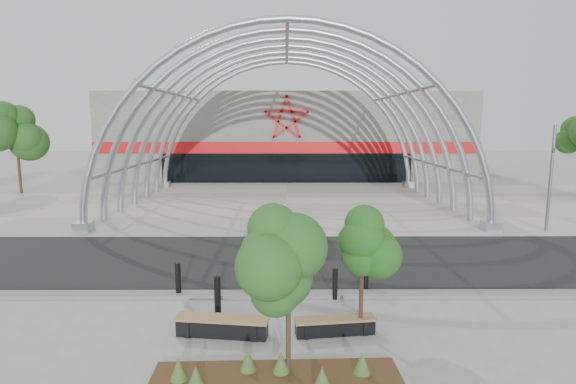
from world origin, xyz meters
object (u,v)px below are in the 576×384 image
street_tree_1 (363,244)px  bench_1 (335,326)px  street_tree_0 (288,266)px  signal_pole (551,176)px  bench_0 (222,327)px  bollard_2 (335,284)px

street_tree_1 → bench_1: bearing=-176.6°
street_tree_0 → bench_1: street_tree_0 is taller
signal_pole → bench_1: (-11.61, -10.83, -2.51)m
street_tree_1 → bench_0: bearing=-178.2°
street_tree_1 → bench_0: size_ratio=1.37×
bollard_2 → bench_0: bearing=-142.7°
signal_pole → bench_0: (-14.45, -10.90, -2.48)m
street_tree_0 → bench_0: 3.27m
signal_pole → bollard_2: bearing=-143.0°
street_tree_1 → signal_pole: bearing=44.6°
street_tree_0 → bollard_2: 4.80m
street_tree_0 → bench_0: (-1.65, 1.80, -2.18)m
signal_pole → bench_0: 18.27m
signal_pole → bollard_2: 14.40m
street_tree_0 → bench_0: street_tree_0 is taller
bollard_2 → bench_1: bearing=-96.2°
street_tree_1 → bench_0: street_tree_1 is taller
bench_1 → bollard_2: bearing=83.8°
street_tree_0 → street_tree_1: 2.66m
bench_0 → bollard_2: 3.89m
street_tree_0 → bollard_2: bearing=70.8°
street_tree_0 → street_tree_1: (1.85, 1.91, -0.07)m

